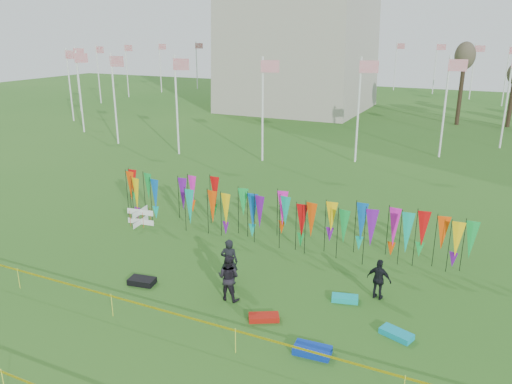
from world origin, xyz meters
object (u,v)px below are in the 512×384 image
at_px(kite_bag_teal, 396,334).
at_px(kite_bag_red, 264,317).
at_px(kite_bag_turquoise, 345,298).
at_px(person_right, 379,279).
at_px(person_mid, 229,277).
at_px(box_kite, 140,217).
at_px(person_left, 229,262).
at_px(kite_bag_black, 142,281).
at_px(kite_bag_blue, 312,350).

bearing_deg(kite_bag_teal, kite_bag_red, -167.40).
xyz_separation_m(kite_bag_red, kite_bag_teal, (4.48, 1.00, 0.01)).
height_order(kite_bag_turquoise, kite_bag_red, kite_bag_turquoise).
bearing_deg(person_right, kite_bag_turquoise, 42.20).
relative_size(person_mid, kite_bag_teal, 1.70).
xyz_separation_m(box_kite, person_left, (7.34, -3.66, 0.53)).
bearing_deg(person_right, kite_bag_black, 27.00).
distance_m(person_right, kite_bag_black, 9.45).
distance_m(box_kite, kite_bag_blue, 13.69).
relative_size(person_left, person_mid, 1.05).
bearing_deg(kite_bag_teal, person_right, 116.61).
xyz_separation_m(person_right, kite_bag_blue, (-1.13, -4.37, -0.69)).
xyz_separation_m(box_kite, person_mid, (7.91, -4.78, 0.48)).
distance_m(kite_bag_turquoise, kite_bag_teal, 2.70).
bearing_deg(person_left, kite_bag_teal, 156.37).
distance_m(person_left, kite_bag_black, 3.67).
bearing_deg(kite_bag_red, kite_bag_turquoise, 48.37).
bearing_deg(kite_bag_turquoise, person_left, -172.04).
bearing_deg(box_kite, person_right, -9.88).
bearing_deg(kite_bag_black, kite_bag_blue, -10.14).
relative_size(person_right, kite_bag_turquoise, 1.64).
bearing_deg(kite_bag_black, kite_bag_teal, 4.07).
bearing_deg(kite_bag_teal, person_left, 172.68).
bearing_deg(kite_bag_blue, kite_bag_black, 169.86).
xyz_separation_m(kite_bag_red, kite_bag_black, (-5.60, 0.28, 0.02)).
bearing_deg(box_kite, kite_bag_turquoise, -14.06).
xyz_separation_m(box_kite, kite_bag_turquoise, (12.00, -3.00, -0.34)).
height_order(kite_bag_red, kite_bag_teal, kite_bag_teal).
bearing_deg(kite_bag_black, box_kite, 128.24).
height_order(kite_bag_black, kite_bag_teal, kite_bag_black).
bearing_deg(box_kite, kite_bag_black, -51.76).
distance_m(box_kite, kite_bag_red, 11.21).
relative_size(person_mid, kite_bag_turquoise, 1.85).
bearing_deg(kite_bag_blue, box_kite, 150.91).
bearing_deg(person_left, kite_bag_turquoise, 171.65).
relative_size(person_left, kite_bag_black, 1.83).
height_order(box_kite, kite_bag_teal, box_kite).
distance_m(person_mid, kite_bag_black, 3.88).
bearing_deg(person_mid, kite_bag_red, 157.12).
xyz_separation_m(kite_bag_blue, kite_bag_red, (-2.22, 1.11, -0.03)).
relative_size(person_mid, kite_bag_blue, 1.55).
distance_m(box_kite, kite_bag_turquoise, 12.37).
height_order(box_kite, person_left, person_left).
bearing_deg(kite_bag_blue, person_right, 75.58).
xyz_separation_m(kite_bag_turquoise, kite_bag_teal, (2.22, -1.54, 0.00)).
relative_size(box_kite, person_right, 0.54).
xyz_separation_m(person_left, kite_bag_red, (2.41, -1.88, -0.87)).
distance_m(person_left, person_right, 5.91).
bearing_deg(kite_bag_teal, box_kite, 162.30).
xyz_separation_m(person_mid, kite_bag_turquoise, (4.08, 1.78, -0.82)).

